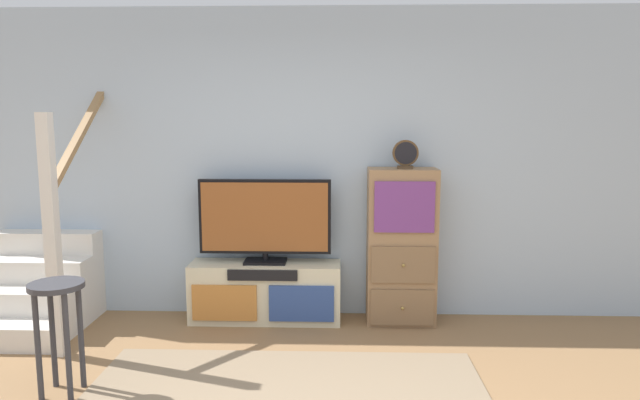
# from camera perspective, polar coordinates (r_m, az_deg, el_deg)

# --- Properties ---
(back_wall) EXTENTS (6.40, 0.12, 2.70)m
(back_wall) POSITION_cam_1_polar(r_m,az_deg,el_deg) (5.12, -1.86, 3.56)
(back_wall) COLOR #A8BCD1
(back_wall) RESTS_ON ground_plane
(media_console) EXTENTS (1.30, 0.38, 0.51)m
(media_console) POSITION_cam_1_polar(r_m,az_deg,el_deg) (5.10, -5.41, -9.06)
(media_console) COLOR beige
(media_console) RESTS_ON ground_plane
(television) EXTENTS (1.14, 0.22, 0.73)m
(television) POSITION_cam_1_polar(r_m,az_deg,el_deg) (4.97, -5.48, -1.86)
(television) COLOR black
(television) RESTS_ON media_console
(side_cabinet) EXTENTS (0.58, 0.38, 1.34)m
(side_cabinet) POSITION_cam_1_polar(r_m,az_deg,el_deg) (4.99, 8.06, -4.59)
(side_cabinet) COLOR #93704C
(side_cabinet) RESTS_ON ground_plane
(desk_clock) EXTENTS (0.22, 0.08, 0.24)m
(desk_clock) POSITION_cam_1_polar(r_m,az_deg,el_deg) (4.86, 8.46, 4.50)
(desk_clock) COLOR #4C3823
(desk_clock) RESTS_ON side_cabinet
(staircase) EXTENTS (1.00, 1.36, 2.20)m
(staircase) POSITION_cam_1_polar(r_m,az_deg,el_deg) (5.65, -25.42, -6.89)
(staircase) COLOR silver
(staircase) RESTS_ON ground_plane
(bar_stool_near) EXTENTS (0.34, 0.34, 0.73)m
(bar_stool_near) POSITION_cam_1_polar(r_m,az_deg,el_deg) (4.06, -24.52, -10.06)
(bar_stool_near) COLOR #333338
(bar_stool_near) RESTS_ON ground_plane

